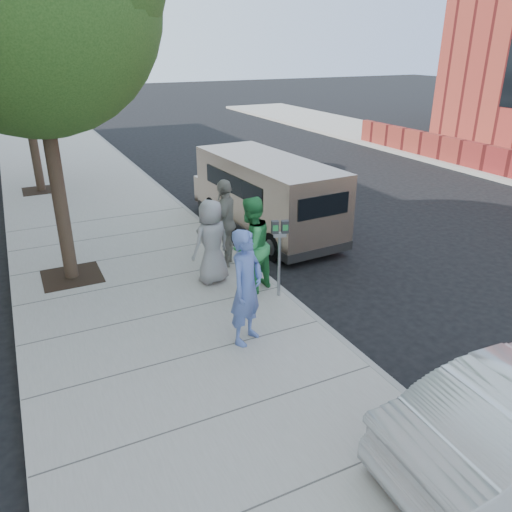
# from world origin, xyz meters

# --- Properties ---
(ground) EXTENTS (120.00, 120.00, 0.00)m
(ground) POSITION_xyz_m (0.00, 0.00, 0.00)
(ground) COLOR black
(ground) RESTS_ON ground
(sidewalk) EXTENTS (5.00, 60.00, 0.15)m
(sidewalk) POSITION_xyz_m (-1.00, 0.00, 0.07)
(sidewalk) COLOR gray
(sidewalk) RESTS_ON ground
(curb_face) EXTENTS (0.12, 60.00, 0.16)m
(curb_face) POSITION_xyz_m (1.44, 0.00, 0.07)
(curb_face) COLOR gray
(curb_face) RESTS_ON ground
(tree_far) EXTENTS (3.92, 3.80, 6.49)m
(tree_far) POSITION_xyz_m (-2.25, 10.00, 4.88)
(tree_far) COLOR black
(tree_far) RESTS_ON sidewalk
(parking_meter) EXTENTS (0.34, 0.21, 1.55)m
(parking_meter) POSITION_xyz_m (1.25, -0.30, 1.27)
(parking_meter) COLOR gray
(parking_meter) RESTS_ON sidewalk
(van) EXTENTS (2.11, 5.51, 2.01)m
(van) POSITION_xyz_m (2.85, 3.43, 1.06)
(van) COLOR tan
(van) RESTS_ON ground
(person_officer) EXTENTS (0.85, 0.78, 1.96)m
(person_officer) POSITION_xyz_m (0.00, -1.48, 1.13)
(person_officer) COLOR #576FB8
(person_officer) RESTS_ON sidewalk
(person_green_shirt) EXTENTS (1.17, 1.08, 1.94)m
(person_green_shirt) POSITION_xyz_m (0.85, 0.12, 1.12)
(person_green_shirt) COLOR green
(person_green_shirt) RESTS_ON sidewalk
(person_gray_shirt) EXTENTS (0.98, 0.77, 1.75)m
(person_gray_shirt) POSITION_xyz_m (0.32, 0.87, 1.03)
(person_gray_shirt) COLOR gray
(person_gray_shirt) RESTS_ON sidewalk
(person_striped_polo) EXTENTS (1.04, 1.21, 1.95)m
(person_striped_polo) POSITION_xyz_m (0.93, 1.56, 1.12)
(person_striped_polo) COLOR gray
(person_striped_polo) RESTS_ON sidewalk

